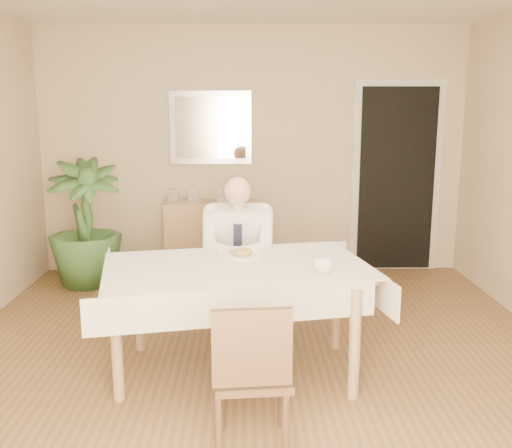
{
  "coord_description": "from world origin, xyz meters",
  "views": [
    {
      "loc": [
        -0.07,
        -3.61,
        1.76
      ],
      "look_at": [
        0.0,
        0.35,
        0.95
      ],
      "focal_mm": 40.0,
      "sensor_mm": 36.0,
      "label": 1
    }
  ],
  "objects_px": {
    "dining_table": "(237,277)",
    "potted_palm": "(85,223)",
    "coffee_mug": "(324,265)",
    "sideboard": "(211,238)",
    "chair_far": "(238,264)",
    "seated_man": "(238,251)",
    "chair_near": "(252,371)"
  },
  "relations": [
    {
      "from": "chair_near",
      "to": "sideboard",
      "type": "distance_m",
      "value": 3.29
    },
    {
      "from": "dining_table",
      "to": "sideboard",
      "type": "bearing_deg",
      "value": 86.48
    },
    {
      "from": "chair_far",
      "to": "seated_man",
      "type": "xyz_separation_m",
      "value": [
        0.0,
        -0.29,
        0.18
      ]
    },
    {
      "from": "chair_far",
      "to": "potted_palm",
      "type": "distance_m",
      "value": 1.89
    },
    {
      "from": "dining_table",
      "to": "sideboard",
      "type": "relative_size",
      "value": 1.94
    },
    {
      "from": "dining_table",
      "to": "chair_near",
      "type": "distance_m",
      "value": 0.96
    },
    {
      "from": "coffee_mug",
      "to": "chair_far",
      "type": "bearing_deg",
      "value": 117.01
    },
    {
      "from": "coffee_mug",
      "to": "potted_palm",
      "type": "bearing_deg",
      "value": 133.91
    },
    {
      "from": "seated_man",
      "to": "chair_far",
      "type": "bearing_deg",
      "value": 90.0
    },
    {
      "from": "chair_far",
      "to": "potted_palm",
      "type": "bearing_deg",
      "value": 149.63
    },
    {
      "from": "seated_man",
      "to": "coffee_mug",
      "type": "relative_size",
      "value": 9.76
    },
    {
      "from": "chair_far",
      "to": "seated_man",
      "type": "bearing_deg",
      "value": -84.91
    },
    {
      "from": "coffee_mug",
      "to": "sideboard",
      "type": "height_order",
      "value": "coffee_mug"
    },
    {
      "from": "chair_near",
      "to": "potted_palm",
      "type": "bearing_deg",
      "value": 114.64
    },
    {
      "from": "chair_near",
      "to": "seated_man",
      "type": "height_order",
      "value": "seated_man"
    },
    {
      "from": "seated_man",
      "to": "sideboard",
      "type": "height_order",
      "value": "seated_man"
    },
    {
      "from": "seated_man",
      "to": "sideboard",
      "type": "xyz_separation_m",
      "value": [
        -0.31,
        1.74,
        -0.3
      ]
    },
    {
      "from": "seated_man",
      "to": "coffee_mug",
      "type": "xyz_separation_m",
      "value": [
        0.54,
        -0.78,
        0.11
      ]
    },
    {
      "from": "chair_far",
      "to": "sideboard",
      "type": "relative_size",
      "value": 0.92
    },
    {
      "from": "dining_table",
      "to": "potted_palm",
      "type": "height_order",
      "value": "potted_palm"
    },
    {
      "from": "chair_far",
      "to": "coffee_mug",
      "type": "bearing_deg",
      "value": -57.9
    },
    {
      "from": "chair_far",
      "to": "coffee_mug",
      "type": "distance_m",
      "value": 1.23
    },
    {
      "from": "chair_near",
      "to": "potted_palm",
      "type": "height_order",
      "value": "potted_palm"
    },
    {
      "from": "chair_near",
      "to": "chair_far",
      "type": "bearing_deg",
      "value": 88.22
    },
    {
      "from": "coffee_mug",
      "to": "potted_palm",
      "type": "distance_m",
      "value": 3.01
    },
    {
      "from": "sideboard",
      "to": "seated_man",
      "type": "bearing_deg",
      "value": -85.35
    },
    {
      "from": "dining_table",
      "to": "chair_near",
      "type": "xyz_separation_m",
      "value": [
        0.09,
        -0.93,
        -0.21
      ]
    },
    {
      "from": "dining_table",
      "to": "seated_man",
      "type": "distance_m",
      "value": 0.59
    },
    {
      "from": "potted_palm",
      "to": "dining_table",
      "type": "bearing_deg",
      "value": -52.11
    },
    {
      "from": "chair_near",
      "to": "coffee_mug",
      "type": "bearing_deg",
      "value": 53.98
    },
    {
      "from": "sideboard",
      "to": "chair_near",
      "type": "bearing_deg",
      "value": -88.45
    },
    {
      "from": "dining_table",
      "to": "chair_far",
      "type": "distance_m",
      "value": 0.9
    }
  ]
}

